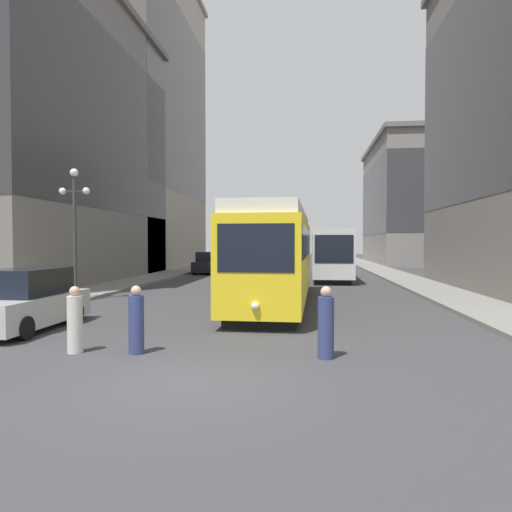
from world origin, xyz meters
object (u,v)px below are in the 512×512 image
Objects in this scene: streetcar at (276,254)px; parked_car_left_near at (27,301)px; pedestrian_crossing_far at (75,322)px; parked_car_left_mid at (208,263)px; pedestrian_on_sidewalk at (326,325)px; lamp_post_left_near at (75,213)px; transit_bus at (330,252)px; pedestrian_crossing_near at (136,322)px.

parked_car_left_near is (-7.02, -6.58, -1.26)m from streetcar.
parked_car_left_mid is at bearing -143.43° from pedestrian_crossing_far.
lamp_post_left_near is at bearing 177.70° from pedestrian_on_sidewalk.
parked_car_left_near is at bearing -101.62° from pedestrian_crossing_far.
transit_bus is 23.54m from pedestrian_on_sidewalk.
pedestrian_crossing_far is (2.89, -28.01, -0.11)m from parked_car_left_mid.
pedestrian_crossing_far is (2.89, -2.63, -0.11)m from parked_car_left_near.
pedestrian_crossing_near is 0.98× the size of pedestrian_on_sidewalk.
streetcar is 10.18m from pedestrian_crossing_far.
transit_bus is at bearing 64.32° from parked_car_left_near.
parked_car_left_near is 9.09m from pedestrian_on_sidewalk.
parked_car_left_mid is (-9.99, 4.43, -1.10)m from transit_bus.
parked_car_left_near is 25.39m from parked_car_left_mid.
pedestrian_on_sidewalk is at bearing -92.46° from transit_bus.
pedestrian_crossing_near reaches higher than pedestrian_crossing_far.
transit_bus is 10.99m from parked_car_left_mid.
pedestrian_crossing_far is (-7.11, -23.58, -1.21)m from transit_bus.
streetcar reaches higher than pedestrian_crossing_far.
parked_car_left_mid is 2.80× the size of pedestrian_on_sidewalk.
parked_car_left_near is (-9.99, -20.96, -1.10)m from transit_bus.
lamp_post_left_near is (-1.90, -18.86, 3.04)m from parked_car_left_mid.
parked_car_left_mid is at bearing 89.81° from parked_car_left_near.
pedestrian_on_sidewalk is (8.74, -27.90, -0.09)m from parked_car_left_mid.
pedestrian_crossing_near is 11.47m from lamp_post_left_near.
lamp_post_left_near is (-1.90, 6.53, 3.04)m from parked_car_left_near.
streetcar is at bearing 31.69° from pedestrian_crossing_near.
pedestrian_crossing_far is at bearing -112.77° from streetcar.
pedestrian_on_sidewalk reaches higher than pedestrian_crossing_far.
streetcar is 8.25× the size of pedestrian_crossing_near.
pedestrian_on_sidewalk is at bearing -16.25° from parked_car_left_near.
parked_car_left_near is 3.90m from pedestrian_crossing_far.
streetcar is 9.35m from pedestrian_on_sidewalk.
parked_car_left_near is 0.99× the size of parked_car_left_mid.
pedestrian_crossing_far is at bearing -84.41° from parked_car_left_mid.
pedestrian_crossing_near is 4.38m from pedestrian_on_sidewalk.
transit_bus reaches higher than pedestrian_crossing_near.
pedestrian_on_sidewalk is at bearing -77.89° from streetcar.
pedestrian_crossing_far is 5.85m from pedestrian_on_sidewalk.
parked_car_left_mid is at bearing 56.81° from pedestrian_crossing_near.
lamp_post_left_near is (-11.89, -14.42, 1.94)m from transit_bus.
parked_car_left_mid reaches higher than pedestrian_on_sidewalk.
lamp_post_left_near is at bearing -128.90° from transit_bus.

